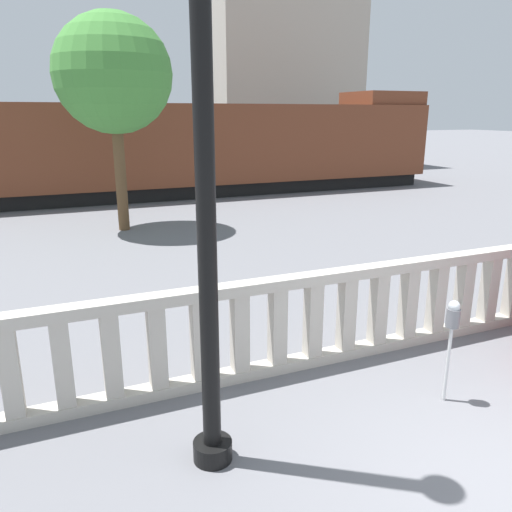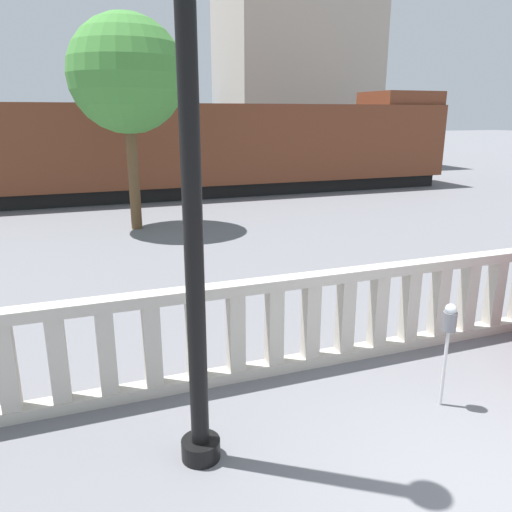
{
  "view_description": "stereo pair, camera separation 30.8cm",
  "coord_description": "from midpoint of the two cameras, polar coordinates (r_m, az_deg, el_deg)",
  "views": [
    {
      "loc": [
        -3.61,
        -2.51,
        3.32
      ],
      "look_at": [
        -0.94,
        3.92,
        1.33
      ],
      "focal_mm": 35.0,
      "sensor_mm": 36.0,
      "label": 1
    },
    {
      "loc": [
        -3.33,
        -2.62,
        3.32
      ],
      "look_at": [
        -0.94,
        3.92,
        1.33
      ],
      "focal_mm": 35.0,
      "sensor_mm": 36.0,
      "label": 2
    }
  ],
  "objects": [
    {
      "name": "ground_plane",
      "position": [
        5.44,
        28.54,
        -23.84
      ],
      "size": [
        160.0,
        160.0,
        0.0
      ],
      "primitive_type": "plane",
      "color": "slate"
    },
    {
      "name": "parking_meter",
      "position": [
        6.15,
        22.54,
        -7.44
      ],
      "size": [
        0.16,
        0.16,
        1.27
      ],
      "color": "silver",
      "rests_on": "ground"
    },
    {
      "name": "tree_left",
      "position": [
        15.02,
        -13.95,
        19.41
      ],
      "size": [
        3.22,
        3.22,
        5.96
      ],
      "color": "brown",
      "rests_on": "ground"
    },
    {
      "name": "lamppost",
      "position": [
        4.27,
        -5.5,
        14.11
      ],
      "size": [
        0.39,
        0.39,
        5.93
      ],
      "color": "black",
      "rests_on": "ground"
    },
    {
      "name": "train_far",
      "position": [
        34.4,
        -21.53,
        12.37
      ],
      "size": [
        28.95,
        3.19,
        4.0
      ],
      "color": "black",
      "rests_on": "ground"
    },
    {
      "name": "building_block",
      "position": [
        34.29,
        4.8,
        22.83
      ],
      "size": [
        9.17,
        6.85,
        14.86
      ],
      "color": "#ADA393",
      "rests_on": "ground"
    },
    {
      "name": "balustrade",
      "position": [
        7.01,
        11.41,
        -6.69
      ],
      "size": [
        12.27,
        0.24,
        1.31
      ],
      "color": "#BCB5A8",
      "rests_on": "ground"
    },
    {
      "name": "train_near",
      "position": [
        21.17,
        -6.48,
        12.15
      ],
      "size": [
        23.01,
        3.09,
        4.28
      ],
      "color": "black",
      "rests_on": "ground"
    }
  ]
}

